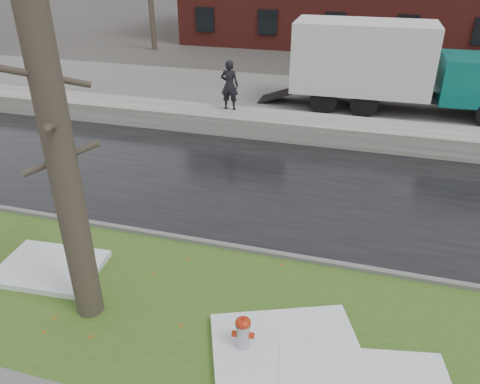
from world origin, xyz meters
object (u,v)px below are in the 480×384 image
(tree, at_px, (62,162))
(box_truck, at_px, (390,65))
(worker, at_px, (229,85))
(fire_hydrant, at_px, (243,334))

(tree, distance_m, box_truck, 15.73)
(tree, distance_m, worker, 10.91)
(tree, bearing_deg, box_truck, 69.82)
(box_truck, relative_size, worker, 5.82)
(box_truck, height_order, worker, box_truck)
(box_truck, bearing_deg, fire_hydrant, -99.35)
(fire_hydrant, distance_m, worker, 11.66)
(fire_hydrant, xyz_separation_m, worker, (-3.65, 11.01, 1.21))
(tree, xyz_separation_m, box_truck, (5.41, 14.71, -1.33))
(tree, relative_size, box_truck, 0.58)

